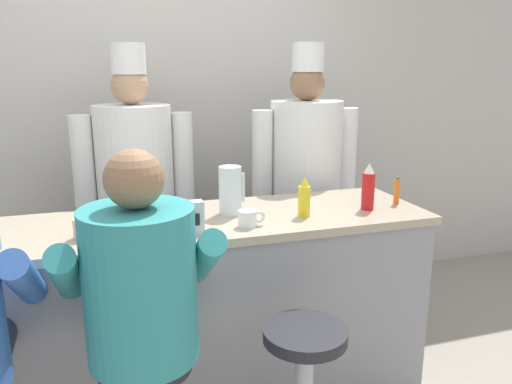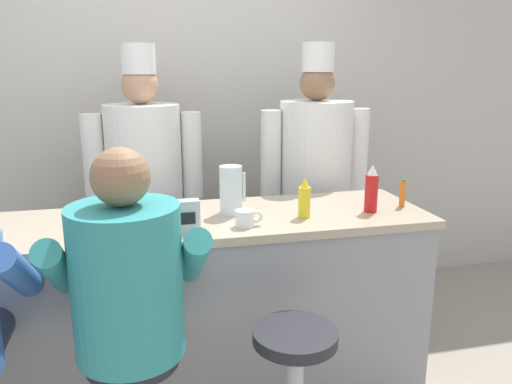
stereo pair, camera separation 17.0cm
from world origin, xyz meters
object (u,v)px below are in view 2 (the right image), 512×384
object	(u,v)px
diner_seated_teal	(129,291)
cook_in_whites_near	(145,182)
breakfast_plate	(135,225)
empty_stool_round	(294,381)
cook_in_whites_far	(315,176)
coffee_mug_white	(246,218)
mustard_bottle_yellow	(304,199)
ketchup_bottle_red	(371,190)
coffee_mug_tan	(84,224)
water_pitcher_clear	(231,190)
napkin_dispenser_chrome	(187,216)
hot_sauce_bottle_orange	(402,193)

from	to	relation	value
diner_seated_teal	cook_in_whites_near	size ratio (longest dim) A/B	0.79
breakfast_plate	empty_stool_round	bearing A→B (deg)	-41.93
diner_seated_teal	cook_in_whites_far	xyz separation A→B (m)	(1.17, 1.26, 0.10)
breakfast_plate	cook_in_whites_far	size ratio (longest dim) A/B	0.12
breakfast_plate	coffee_mug_white	world-z (taller)	coffee_mug_white
mustard_bottle_yellow	coffee_mug_white	xyz separation A→B (m)	(-0.31, -0.07, -0.05)
coffee_mug_white	diner_seated_teal	distance (m)	0.67
empty_stool_round	breakfast_plate	bearing A→B (deg)	138.07
mustard_bottle_yellow	empty_stool_round	bearing A→B (deg)	-111.58
ketchup_bottle_red	cook_in_whites_far	size ratio (longest dim) A/B	0.13
coffee_mug_tan	ketchup_bottle_red	bearing A→B (deg)	1.16
water_pitcher_clear	coffee_mug_tan	size ratio (longest dim) A/B	1.82
napkin_dispenser_chrome	cook_in_whites_far	xyz separation A→B (m)	(0.91, 0.87, -0.05)
napkin_dispenser_chrome	cook_in_whites_near	bearing A→B (deg)	99.20
ketchup_bottle_red	water_pitcher_clear	xyz separation A→B (m)	(-0.69, 0.13, 0.01)
mustard_bottle_yellow	water_pitcher_clear	xyz separation A→B (m)	(-0.33, 0.15, 0.03)
ketchup_bottle_red	cook_in_whites_far	distance (m)	0.77
breakfast_plate	cook_in_whites_far	xyz separation A→B (m)	(1.14, 0.75, 0.01)
hot_sauce_bottle_orange	cook_in_whites_near	distance (m)	1.53
hot_sauce_bottle_orange	breakfast_plate	size ratio (longest dim) A/B	0.64
mustard_bottle_yellow	breakfast_plate	distance (m)	0.80
diner_seated_teal	empty_stool_round	bearing A→B (deg)	-3.01
coffee_mug_white	coffee_mug_tan	size ratio (longest dim) A/B	0.98
napkin_dispenser_chrome	coffee_mug_tan	bearing A→B (deg)	169.48
ketchup_bottle_red	coffee_mug_white	xyz separation A→B (m)	(-0.66, -0.09, -0.07)
breakfast_plate	coffee_mug_tan	xyz separation A→B (m)	(-0.22, -0.04, 0.03)
mustard_bottle_yellow	coffee_mug_tan	xyz separation A→B (m)	(-1.01, -0.01, -0.05)
hot_sauce_bottle_orange	coffee_mug_white	xyz separation A→B (m)	(-0.86, -0.13, -0.03)
hot_sauce_bottle_orange	empty_stool_round	distance (m)	1.12
water_pitcher_clear	napkin_dispenser_chrome	xyz separation A→B (m)	(-0.24, -0.24, -0.05)
mustard_bottle_yellow	hot_sauce_bottle_orange	bearing A→B (deg)	6.21
water_pitcher_clear	coffee_mug_tan	distance (m)	0.71
coffee_mug_white	diner_seated_teal	xyz separation A→B (m)	(-0.52, -0.40, -0.12)
mustard_bottle_yellow	coffee_mug_white	bearing A→B (deg)	-166.36
breakfast_plate	empty_stool_round	world-z (taller)	breakfast_plate
water_pitcher_clear	diner_seated_teal	distance (m)	0.82
coffee_mug_tan	napkin_dispenser_chrome	bearing A→B (deg)	-10.52
breakfast_plate	cook_in_whites_far	world-z (taller)	cook_in_whites_far
hot_sauce_bottle_orange	cook_in_whites_far	distance (m)	0.75
water_pitcher_clear	cook_in_whites_near	size ratio (longest dim) A/B	0.13
hot_sauce_bottle_orange	diner_seated_teal	xyz separation A→B (m)	(-1.39, -0.54, -0.15)
empty_stool_round	hot_sauce_bottle_orange	bearing A→B (deg)	36.94
hot_sauce_bottle_orange	water_pitcher_clear	world-z (taller)	water_pitcher_clear
napkin_dispenser_chrome	ketchup_bottle_red	bearing A→B (deg)	6.70
empty_stool_round	cook_in_whites_near	bearing A→B (deg)	110.85
coffee_mug_white	coffee_mug_tan	xyz separation A→B (m)	(-0.71, 0.06, 0.00)
coffee_mug_white	coffee_mug_tan	bearing A→B (deg)	175.15
coffee_mug_white	cook_in_whites_near	world-z (taller)	cook_in_whites_near
coffee_mug_tan	cook_in_whites_far	size ratio (longest dim) A/B	0.07
water_pitcher_clear	coffee_mug_white	distance (m)	0.24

